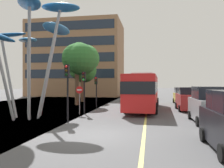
{
  "coord_description": "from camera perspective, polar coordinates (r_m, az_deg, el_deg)",
  "views": [
    {
      "loc": [
        2.49,
        -10.83,
        2.54
      ],
      "look_at": [
        -0.77,
        8.73,
        2.5
      ],
      "focal_mm": 36.03,
      "sensor_mm": 36.0,
      "label": 1
    }
  ],
  "objects": [
    {
      "name": "no_entry_sign",
      "position": [
        18.63,
        -8.25,
        -2.92
      ],
      "size": [
        0.6,
        0.12,
        2.32
      ],
      "color": "gray",
      "rests_on": "ground"
    },
    {
      "name": "red_bus",
      "position": [
        22.07,
        7.96,
        -1.49
      ],
      "size": [
        3.2,
        11.37,
        3.51
      ],
      "color": "red",
      "rests_on": "ground"
    },
    {
      "name": "tree_pavement_far",
      "position": [
        32.73,
        -7.49,
        5.06
      ],
      "size": [
        4.62,
        4.28,
        8.17
      ],
      "color": "brown",
      "rests_on": "ground"
    },
    {
      "name": "backdrop_building",
      "position": [
        48.58,
        -8.86,
        6.12
      ],
      "size": [
        18.85,
        10.58,
        15.25
      ],
      "color": "#936B4C",
      "rests_on": "ground"
    },
    {
      "name": "ground",
      "position": [
        11.57,
        -6.82,
        -12.8
      ],
      "size": [
        120.0,
        240.0,
        0.1
      ],
      "color": "#4C4C4F"
    },
    {
      "name": "car_side_street",
      "position": [
        29.23,
        17.32,
        -2.97
      ],
      "size": [
        1.92,
        4.14,
        2.08
      ],
      "color": "gold",
      "rests_on": "ground"
    },
    {
      "name": "traffic_light_island_mid",
      "position": [
        23.67,
        -4.05,
        -0.29
      ],
      "size": [
        0.28,
        0.42,
        3.26
      ],
      "color": "black",
      "rests_on": "ground"
    },
    {
      "name": "leaf_sculpture",
      "position": [
        18.16,
        -19.57,
        12.47
      ],
      "size": [
        8.27,
        8.98,
        8.26
      ],
      "color": "#9EA0A5",
      "rests_on": "ground"
    },
    {
      "name": "tree_pavement_near",
      "position": [
        27.24,
        -8.3,
        6.47
      ],
      "size": [
        4.3,
        4.72,
        7.58
      ],
      "color": "brown",
      "rests_on": "ground"
    },
    {
      "name": "car_parked_far",
      "position": [
        22.46,
        18.73,
        -3.72
      ],
      "size": [
        2.06,
        4.17,
        2.19
      ],
      "color": "maroon",
      "rests_on": "ground"
    },
    {
      "name": "street_lamp",
      "position": [
        10.54,
        -25.66,
        14.59
      ],
      "size": [
        1.68,
        0.44,
        8.19
      ],
      "color": "gray",
      "rests_on": "ground"
    },
    {
      "name": "traffic_light_kerb_near",
      "position": [
        15.07,
        -11.31,
        0.88
      ],
      "size": [
        0.28,
        0.42,
        3.79
      ],
      "color": "black",
      "rests_on": "ground"
    },
    {
      "name": "car_parked_mid",
      "position": [
        15.81,
        23.17,
        -5.14
      ],
      "size": [
        1.98,
        4.33,
        2.35
      ],
      "color": "gray",
      "rests_on": "ground"
    },
    {
      "name": "traffic_light_kerb_far",
      "position": [
        18.96,
        -7.14,
        0.17
      ],
      "size": [
        0.28,
        0.42,
        3.53
      ],
      "color": "black",
      "rests_on": "ground"
    }
  ]
}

